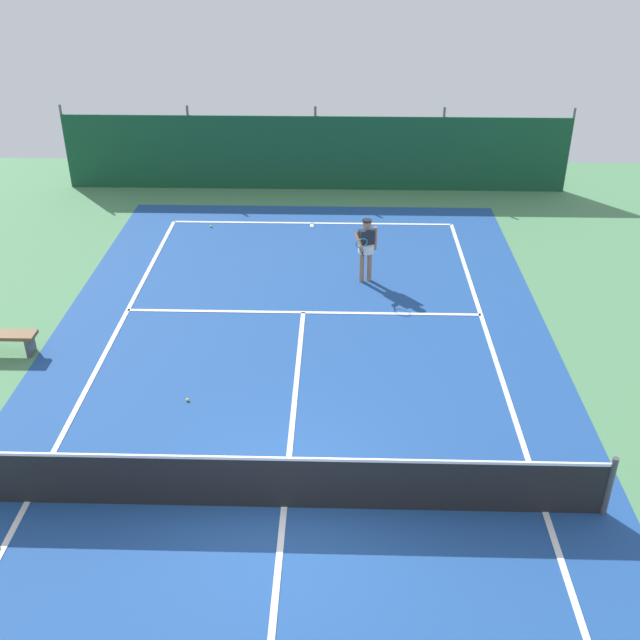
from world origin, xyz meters
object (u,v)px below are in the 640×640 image
object	(u,v)px
tennis_player	(366,246)
tennis_ball_midcourt	(211,226)
tennis_ball_near_player	(187,400)
tennis_net	(283,482)

from	to	relation	value
tennis_player	tennis_ball_midcourt	bearing A→B (deg)	-56.64
tennis_ball_near_player	tennis_ball_midcourt	xyz separation A→B (m)	(-0.90, 8.70, 0.00)
tennis_ball_near_player	tennis_ball_midcourt	distance (m)	8.74
tennis_player	tennis_ball_midcourt	world-z (taller)	tennis_player
tennis_player	tennis_ball_near_player	xyz separation A→B (m)	(-3.53, -5.29, -0.93)
tennis_net	tennis_player	world-z (taller)	tennis_player
tennis_net	tennis_ball_near_player	xyz separation A→B (m)	(-2.05, 2.81, -0.48)
tennis_net	tennis_ball_midcourt	world-z (taller)	tennis_net
tennis_player	tennis_net	bearing A→B (deg)	60.65
tennis_ball_near_player	tennis_player	bearing A→B (deg)	56.30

